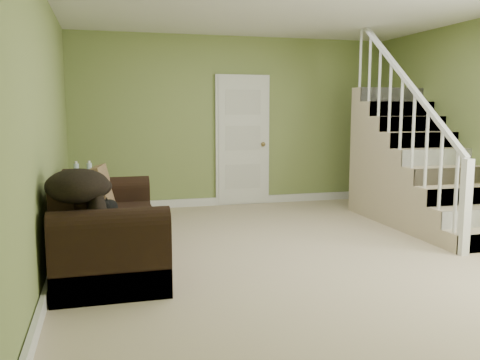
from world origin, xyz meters
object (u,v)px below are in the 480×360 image
side_table (85,202)px  banana (127,218)px  sofa (105,232)px  cat (109,207)px

side_table → banana: side_table is taller
sofa → side_table: 1.74m
side_table → cat: 1.68m
side_table → cat: (0.29, -1.64, 0.23)m
side_table → cat: size_ratio=1.92×
side_table → banana: (0.45, -1.96, 0.18)m
cat → banana: cat is taller
cat → banana: size_ratio=2.02×
sofa → banana: size_ratio=9.84×
sofa → banana: sofa is taller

